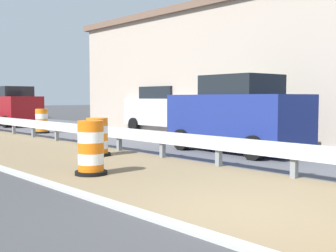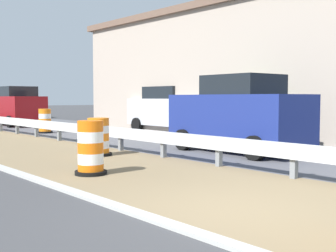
{
  "view_description": "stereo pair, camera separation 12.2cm",
  "coord_description": "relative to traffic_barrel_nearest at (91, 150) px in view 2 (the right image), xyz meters",
  "views": [
    {
      "loc": [
        -4.89,
        -3.84,
        1.6
      ],
      "look_at": [
        1.48,
        3.37,
        0.97
      ],
      "focal_mm": 46.64,
      "sensor_mm": 36.0,
      "label": 1
    },
    {
      "loc": [
        -4.8,
        -3.92,
        1.6
      ],
      "look_at": [
        1.48,
        3.37,
        0.97
      ],
      "focal_mm": 46.64,
      "sensor_mm": 36.0,
      "label": 2
    }
  ],
  "objects": [
    {
      "name": "traffic_barrel_nearest",
      "position": [
        0.0,
        0.0,
        0.0
      ],
      "size": [
        0.67,
        0.67,
        1.13
      ],
      "color": "orange",
      "rests_on": "ground"
    },
    {
      "name": "bush_roadside",
      "position": [
        7.84,
        1.98,
        0.51
      ],
      "size": [
        2.21,
        2.21,
        2.05
      ],
      "primitive_type": "ellipsoid",
      "color": "#337533",
      "rests_on": "ground"
    },
    {
      "name": "car_trailing_near_lane",
      "position": [
        8.77,
        25.74,
        0.48
      ],
      "size": [
        2.19,
        4.06,
        1.97
      ],
      "rotation": [
        0.0,
        0.0,
        -1.56
      ],
      "color": "#195128",
      "rests_on": "ground"
    },
    {
      "name": "traffic_barrel_far",
      "position": [
        3.96,
        10.67,
        -0.02
      ],
      "size": [
        0.68,
        0.68,
        1.1
      ],
      "color": "orange",
      "rests_on": "ground"
    },
    {
      "name": "ground_plane",
      "position": [
        0.14,
        -3.95,
        -0.51
      ],
      "size": [
        160.0,
        160.0,
        0.0
      ],
      "primitive_type": "plane",
      "color": "#3D3D3F"
    },
    {
      "name": "utility_pole_near",
      "position": [
        9.47,
        4.91,
        4.17
      ],
      "size": [
        0.24,
        1.8,
        9.04
      ],
      "color": "brown",
      "rests_on": "ground"
    },
    {
      "name": "car_distant_b",
      "position": [
        5.17,
        0.39,
        0.61
      ],
      "size": [
        2.12,
        4.3,
        2.25
      ],
      "rotation": [
        0.0,
        0.0,
        1.53
      ],
      "color": "navy",
      "rests_on": "ground"
    },
    {
      "name": "car_lead_far_lane",
      "position": [
        5.04,
        16.75,
        0.6
      ],
      "size": [
        2.08,
        4.47,
        2.23
      ],
      "rotation": [
        0.0,
        0.0,
        1.57
      ],
      "color": "maroon",
      "rests_on": "ground"
    },
    {
      "name": "car_distant_a",
      "position": [
        8.65,
        7.31,
        0.55
      ],
      "size": [
        1.97,
        4.81,
        2.11
      ],
      "rotation": [
        0.0,
        0.0,
        -1.58
      ],
      "color": "silver",
      "rests_on": "ground"
    },
    {
      "name": "traffic_barrel_close",
      "position": [
        1.7,
        2.45,
        -0.04
      ],
      "size": [
        0.74,
        0.74,
        1.04
      ],
      "color": "orange",
      "rests_on": "ground"
    },
    {
      "name": "curb_near_edge",
      "position": [
        -1.16,
        -3.95,
        -0.51
      ],
      "size": [
        0.2,
        120.0,
        0.11
      ],
      "primitive_type": "cube",
      "color": "#ADADA8",
      "rests_on": "ground"
    },
    {
      "name": "median_dirt_strip",
      "position": [
        0.96,
        -3.95,
        -0.51
      ],
      "size": [
        4.04,
        120.0,
        0.01
      ],
      "primitive_type": "cube",
      "color": "#7F6B4C",
      "rests_on": "ground"
    },
    {
      "name": "roadside_shop_near",
      "position": [
        12.28,
        5.42,
        2.27
      ],
      "size": [
        8.84,
        16.2,
        5.54
      ],
      "color": "#AD9E8E",
      "rests_on": "ground"
    }
  ]
}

